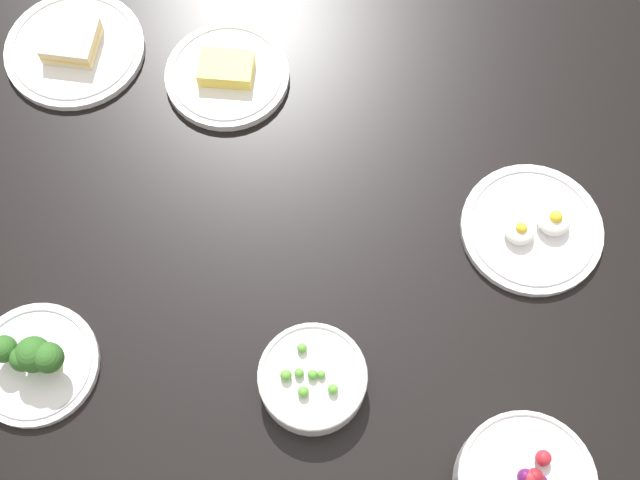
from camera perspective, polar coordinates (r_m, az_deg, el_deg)
dining_table at (r=126.71cm, az=0.00°, el=-0.70°), size 117.52×110.17×4.00cm
plate_eggs at (r=128.69cm, az=14.10°, el=0.79°), size 20.95×20.95×4.75cm
plate_broccoli at (r=123.09cm, az=-18.67°, el=-7.69°), size 17.56×17.56×7.89cm
plate_cheese at (r=138.48cm, az=-6.26°, el=11.02°), size 19.83×19.83×4.02cm
bowl_peas at (r=116.12cm, az=-0.51°, el=-9.31°), size 14.82×14.82×5.69cm
plate_sandwich at (r=146.13cm, az=-16.19°, el=12.32°), size 22.62×22.62×4.40cm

